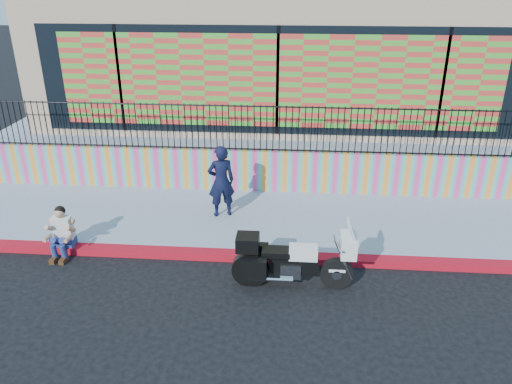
# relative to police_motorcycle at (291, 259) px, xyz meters

# --- Properties ---
(ground) EXTENTS (90.00, 90.00, 0.00)m
(ground) POSITION_rel_police_motorcycle_xyz_m (-0.49, 0.87, -0.59)
(ground) COLOR black
(ground) RESTS_ON ground
(red_curb) EXTENTS (16.00, 0.30, 0.15)m
(red_curb) POSITION_rel_police_motorcycle_xyz_m (-0.49, 0.87, -0.51)
(red_curb) COLOR #9F0B10
(red_curb) RESTS_ON ground
(sidewalk) EXTENTS (16.00, 3.00, 0.15)m
(sidewalk) POSITION_rel_police_motorcycle_xyz_m (-0.49, 2.52, -0.51)
(sidewalk) COLOR gray
(sidewalk) RESTS_ON ground
(mural_wall) EXTENTS (16.00, 0.20, 1.10)m
(mural_wall) POSITION_rel_police_motorcycle_xyz_m (-0.49, 4.12, 0.11)
(mural_wall) COLOR #EC3E85
(mural_wall) RESTS_ON sidewalk
(metal_fence) EXTENTS (15.80, 0.04, 1.20)m
(metal_fence) POSITION_rel_police_motorcycle_xyz_m (-0.49, 4.12, 1.26)
(metal_fence) COLOR black
(metal_fence) RESTS_ON mural_wall
(elevated_platform) EXTENTS (16.00, 10.00, 1.25)m
(elevated_platform) POSITION_rel_police_motorcycle_xyz_m (-0.49, 9.22, 0.04)
(elevated_platform) COLOR gray
(elevated_platform) RESTS_ON ground
(storefront_building) EXTENTS (14.00, 8.06, 4.00)m
(storefront_building) POSITION_rel_police_motorcycle_xyz_m (-0.49, 9.01, 2.66)
(storefront_building) COLOR tan
(storefront_building) RESTS_ON elevated_platform
(police_motorcycle) EXTENTS (2.25, 0.74, 1.40)m
(police_motorcycle) POSITION_rel_police_motorcycle_xyz_m (0.00, 0.00, 0.00)
(police_motorcycle) COLOR black
(police_motorcycle) RESTS_ON ground
(police_officer) EXTENTS (0.73, 0.60, 1.73)m
(police_officer) POSITION_rel_police_motorcycle_xyz_m (-1.68, 2.58, 0.43)
(police_officer) COLOR black
(police_officer) RESTS_ON sidewalk
(seated_man) EXTENTS (0.54, 0.71, 1.06)m
(seated_man) POSITION_rel_police_motorcycle_xyz_m (-4.78, 0.72, -0.14)
(seated_man) COLOR navy
(seated_man) RESTS_ON ground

